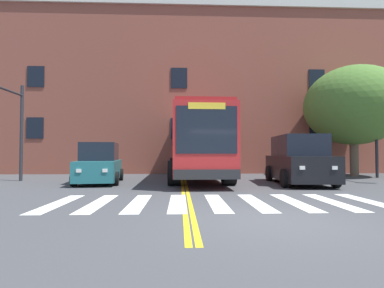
% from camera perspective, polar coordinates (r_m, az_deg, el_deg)
% --- Properties ---
extents(ground_plane, '(120.00, 120.00, 0.00)m').
position_cam_1_polar(ground_plane, '(6.66, 15.25, -13.82)').
color(ground_plane, '#424244').
extents(crosswalk, '(9.32, 3.19, 0.01)m').
position_cam_1_polar(crosswalk, '(8.63, 4.74, -11.04)').
color(crosswalk, white).
rests_on(crosswalk, ground).
extents(lane_line_yellow_inner, '(0.12, 36.00, 0.01)m').
position_cam_1_polar(lane_line_yellow_inner, '(22.50, -2.08, -5.29)').
color(lane_line_yellow_inner, gold).
rests_on(lane_line_yellow_inner, ground).
extents(lane_line_yellow_outer, '(0.12, 36.00, 0.01)m').
position_cam_1_polar(lane_line_yellow_outer, '(22.50, -1.67, -5.29)').
color(lane_line_yellow_outer, gold).
rests_on(lane_line_yellow_outer, ground).
extents(city_bus, '(3.05, 11.34, 3.51)m').
position_cam_1_polar(city_bus, '(16.48, 0.74, 0.04)').
color(city_bus, '#B22323').
rests_on(city_bus, ground).
extents(car_teal_near_lane, '(2.28, 4.18, 1.88)m').
position_cam_1_polar(car_teal_near_lane, '(14.68, -17.17, -3.77)').
color(car_teal_near_lane, '#236B70').
rests_on(car_teal_near_lane, ground).
extents(car_black_far_lane, '(2.56, 4.82, 2.20)m').
position_cam_1_polar(car_black_far_lane, '(14.46, 19.62, -3.04)').
color(car_black_far_lane, black).
rests_on(car_black_far_lane, ground).
extents(traffic_light_far_corner, '(0.34, 4.25, 4.83)m').
position_cam_1_polar(traffic_light_far_corner, '(15.84, -32.76, 5.20)').
color(traffic_light_far_corner, '#28282D').
rests_on(traffic_light_far_corner, ground).
extents(street_tree_curbside_large, '(5.87, 6.13, 6.67)m').
position_cam_1_polar(street_tree_curbside_large, '(20.77, 28.38, 6.44)').
color(street_tree_curbside_large, brown).
rests_on(street_tree_curbside_large, ground).
extents(building_facade, '(35.67, 8.57, 12.23)m').
position_cam_1_polar(building_facade, '(25.26, 8.52, 9.05)').
color(building_facade, brown).
rests_on(building_facade, ground).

